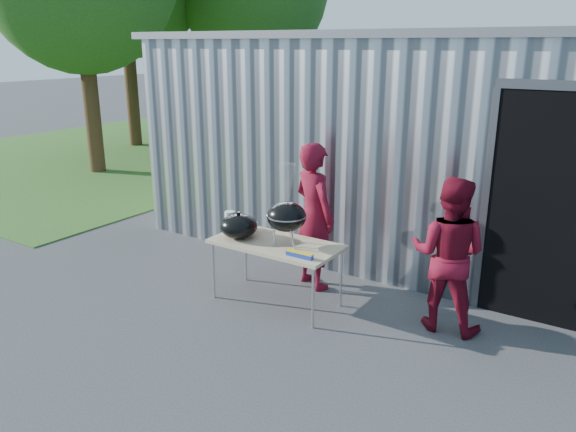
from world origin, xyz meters
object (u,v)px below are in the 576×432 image
Objects in this scene: person_bystander at (448,255)px; kettle_grill at (287,210)px; folding_table at (276,246)px; person_cook at (314,216)px.

kettle_grill is at bearing 12.14° from person_bystander.
folding_table is 0.48m from kettle_grill.
kettle_grill reaches higher than folding_table.
person_cook is at bearing -10.15° from person_bystander.
kettle_grill reaches higher than person_bystander.
kettle_grill is at bearing -4.04° from folding_table.
person_cook reaches higher than kettle_grill.
person_bystander is at bearing 14.90° from folding_table.
person_bystander is at bearing 16.51° from kettle_grill.
folding_table is 1.91m from person_bystander.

